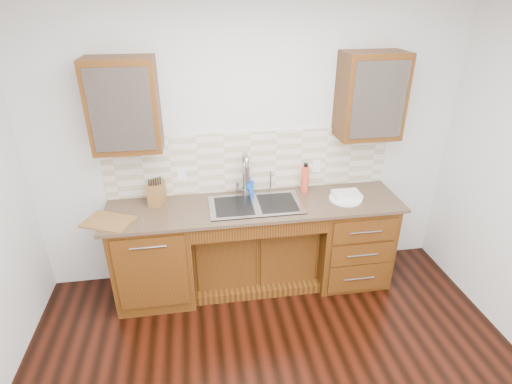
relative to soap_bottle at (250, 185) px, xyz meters
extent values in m
cube|color=silver|center=(0.02, 0.12, 0.36)|extent=(4.00, 0.10, 2.70)
cube|color=#593014|center=(-0.93, -0.24, -0.55)|extent=(0.70, 0.62, 0.88)
cube|color=#593014|center=(0.02, -0.15, -0.64)|extent=(1.20, 0.44, 0.70)
cube|color=#593014|center=(0.97, -0.24, -0.55)|extent=(0.70, 0.62, 0.88)
cube|color=#84705B|center=(0.02, -0.25, -0.10)|extent=(2.70, 0.65, 0.03)
cube|color=beige|center=(0.02, 0.06, 0.21)|extent=(2.70, 0.02, 0.59)
cube|color=#9E9EA5|center=(0.02, -0.27, -0.17)|extent=(0.84, 0.46, 0.19)
cylinder|color=#999993|center=(-0.05, -0.04, 0.12)|extent=(0.04, 0.04, 0.40)
cylinder|color=#999993|center=(0.20, -0.03, 0.04)|extent=(0.02, 0.02, 0.24)
cube|color=#593014|center=(-1.03, -0.10, 0.83)|extent=(0.55, 0.34, 0.75)
cube|color=#593014|center=(1.07, -0.10, 0.83)|extent=(0.55, 0.34, 0.75)
cube|color=white|center=(-0.63, 0.05, 0.13)|extent=(0.08, 0.01, 0.12)
cube|color=white|center=(0.67, 0.05, 0.13)|extent=(0.08, 0.01, 0.12)
imported|color=blue|center=(0.00, 0.00, 0.00)|extent=(0.08, 0.09, 0.16)
cylinder|color=#DA4A2A|center=(0.53, -0.06, 0.05)|extent=(0.09, 0.09, 0.26)
cylinder|color=white|center=(0.86, -0.29, -0.07)|extent=(0.35, 0.35, 0.02)
cube|color=silver|center=(0.88, -0.25, -0.05)|extent=(0.25, 0.18, 0.04)
cube|color=#965D27|center=(-0.87, -0.09, 0.02)|extent=(0.16, 0.21, 0.20)
cube|color=brown|center=(-1.26, -0.37, -0.07)|extent=(0.47, 0.41, 0.02)
imported|color=white|center=(-1.16, -0.10, 0.78)|extent=(0.14, 0.14, 0.10)
imported|color=white|center=(-0.99, -0.10, 0.78)|extent=(0.11, 0.11, 0.09)
imported|color=white|center=(0.95, -0.10, 0.79)|extent=(0.14, 0.14, 0.11)
imported|color=white|center=(1.22, -0.10, 0.78)|extent=(0.11, 0.11, 0.08)
camera|label=1|loc=(-0.48, -3.41, 1.64)|focal=28.00mm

